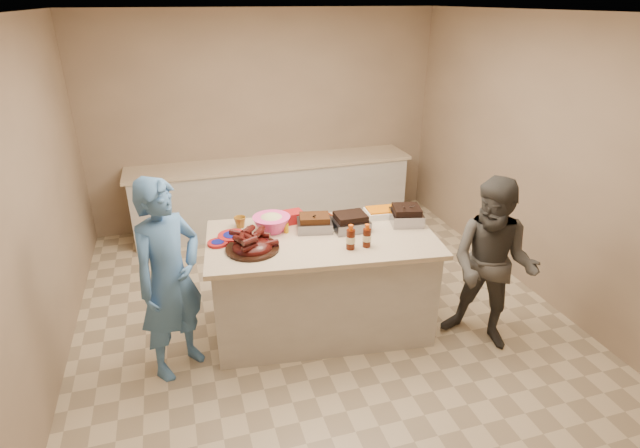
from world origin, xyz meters
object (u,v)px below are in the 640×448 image
object	(u,v)px
island	(322,326)
bbq_bottle_b	(366,246)
plastic_cup	(240,227)
guest_blue	(182,365)
rib_platter	(253,250)
roasting_pan	(406,223)
bbq_bottle_a	(350,249)
coleslaw_bowl	(272,230)
guest_gray	(480,340)
mustard_bottle	(286,233)

from	to	relation	value
island	bbq_bottle_b	world-z (taller)	bbq_bottle_b
plastic_cup	guest_blue	size ratio (longest dim) A/B	0.07
bbq_bottle_b	guest_blue	world-z (taller)	bbq_bottle_b
island	rib_platter	world-z (taller)	rib_platter
rib_platter	plastic_cup	world-z (taller)	rib_platter
plastic_cup	island	bearing A→B (deg)	-32.05
roasting_pan	guest_blue	world-z (taller)	roasting_pan
roasting_pan	bbq_bottle_a	distance (m)	0.73
coleslaw_bowl	island	bearing A→B (deg)	-33.20
bbq_bottle_a	guest_gray	bearing A→B (deg)	-16.09
mustard_bottle	plastic_cup	bearing A→B (deg)	148.27
bbq_bottle_a	guest_gray	xyz separation A→B (m)	(1.14, -0.33, -0.93)
island	guest_blue	bearing A→B (deg)	-164.75
guest_gray	guest_blue	bearing A→B (deg)	-141.05
roasting_pan	rib_platter	bearing A→B (deg)	-161.62
roasting_pan	plastic_cup	world-z (taller)	roasting_pan
coleslaw_bowl	guest_gray	world-z (taller)	coleslaw_bowl
rib_platter	roasting_pan	bearing A→B (deg)	4.74
mustard_bottle	guest_gray	distance (m)	1.99
rib_platter	bbq_bottle_b	xyz separation A→B (m)	(0.91, -0.21, -0.00)
mustard_bottle	plastic_cup	size ratio (longest dim) A/B	1.07
bbq_bottle_a	mustard_bottle	size ratio (longest dim) A/B	1.85
island	guest_blue	distance (m)	1.29
bbq_bottle_a	guest_blue	xyz separation A→B (m)	(-1.44, 0.10, -0.93)
coleslaw_bowl	plastic_cup	size ratio (longest dim) A/B	3.08
coleslaw_bowl	plastic_cup	world-z (taller)	coleslaw_bowl
coleslaw_bowl	mustard_bottle	size ratio (longest dim) A/B	2.88
guest_gray	mustard_bottle	bearing A→B (deg)	-158.03
rib_platter	plastic_cup	distance (m)	0.47
coleslaw_bowl	bbq_bottle_a	bearing A→B (deg)	-44.21
island	roasting_pan	distance (m)	1.24
rib_platter	roasting_pan	size ratio (longest dim) A/B	1.60
roasting_pan	bbq_bottle_b	distance (m)	0.61
coleslaw_bowl	bbq_bottle_a	world-z (taller)	coleslaw_bowl
plastic_cup	rib_platter	bearing A→B (deg)	-86.34
coleslaw_bowl	bbq_bottle_b	world-z (taller)	coleslaw_bowl
island	rib_platter	size ratio (longest dim) A/B	4.44
bbq_bottle_a	guest_gray	size ratio (longest dim) A/B	0.14
bbq_bottle_a	guest_blue	world-z (taller)	bbq_bottle_a
bbq_bottle_b	plastic_cup	xyz separation A→B (m)	(-0.94, 0.68, 0.00)
island	rib_platter	bearing A→B (deg)	-166.79
bbq_bottle_a	bbq_bottle_b	distance (m)	0.14
guest_blue	roasting_pan	bearing A→B (deg)	-31.71
roasting_pan	bbq_bottle_a	world-z (taller)	bbq_bottle_a
roasting_pan	coleslaw_bowl	size ratio (longest dim) A/B	0.83
bbq_bottle_b	guest_gray	size ratio (longest dim) A/B	0.13
roasting_pan	plastic_cup	size ratio (longest dim) A/B	2.56
rib_platter	bbq_bottle_b	world-z (taller)	bbq_bottle_b
coleslaw_bowl	mustard_bottle	distance (m)	0.14
mustard_bottle	bbq_bottle_a	bearing A→B (deg)	-46.25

